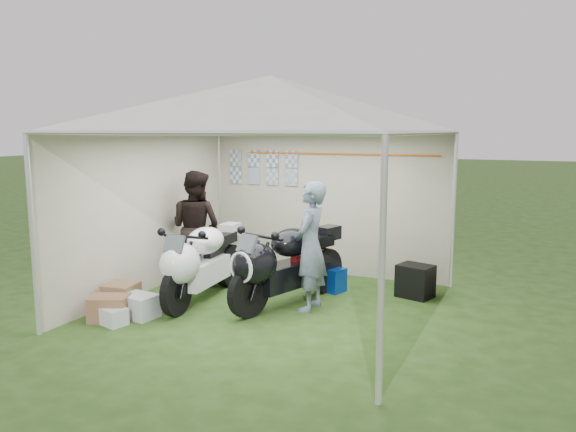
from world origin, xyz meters
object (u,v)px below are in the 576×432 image
Objects in this scene: motorcycle_black at (283,263)px; crate_3 at (109,308)px; motorcycle_white at (200,260)px; person_dark_jacket at (196,227)px; crate_0 at (139,306)px; paddock_stand at (329,279)px; crate_1 at (121,296)px; crate_2 at (114,317)px; equipment_box at (415,281)px; canopy_tent at (272,110)px; person_blue_jacket at (310,246)px.

crate_3 is (-1.71, -1.42, -0.44)m from motorcycle_black.
motorcycle_white is 1.01m from person_dark_jacket.
motorcycle_black reaches higher than motorcycle_white.
crate_0 is at bearing 43.96° from crate_3.
crate_0 is 0.93× the size of crate_3.
motorcycle_black reaches higher than paddock_stand.
crate_1 reaches higher than crate_3.
equipment_box is at bearing 40.94° from crate_2.
motorcycle_black is 4.50× the size of crate_3.
canopy_tent is at bearing -143.15° from equipment_box.
motorcycle_black is 4.54× the size of paddock_stand.
paddock_stand is 1.06× the size of crate_0.
motorcycle_white is at bearing 131.14° from person_dark_jacket.
person_dark_jacket is at bearing -167.01° from paddock_stand.
paddock_stand is at bearing 68.11° from canopy_tent.
motorcycle_white is at bearing -168.18° from canopy_tent.
crate_3 is at bearing -130.43° from paddock_stand.
equipment_box reaches higher than paddock_stand.
motorcycle_white is 1.25× the size of person_blue_jacket.
motorcycle_white is 1.01× the size of motorcycle_black.
canopy_tent is 19.88× the size of crate_2.
crate_1 is at bearing 159.84° from crate_0.
canopy_tent reaches higher than person_dark_jacket.
person_blue_jacket is (1.49, 0.31, 0.26)m from motorcycle_white.
crate_2 is at bearing -114.09° from motorcycle_white.
crate_2 is at bearing -104.79° from crate_0.
person_blue_jacket reaches higher than crate_0.
person_blue_jacket is 3.62× the size of crate_3.
equipment_box is at bearing 24.16° from motorcycle_white.
crate_0 is (-2.97, -2.30, -0.08)m from equipment_box.
crate_0 is at bearing -20.16° from crate_1.
crate_2 is (-0.44, -1.22, -0.47)m from motorcycle_white.
person_blue_jacket reaches higher than crate_2.
paddock_stand is (1.40, 1.23, -0.41)m from motorcycle_white.
motorcycle_black is 1.24× the size of person_blue_jacket.
person_dark_jacket is 2.02m from crate_3.
crate_2 is (-1.92, -1.53, -0.74)m from person_blue_jacket.
person_dark_jacket reaches higher than motorcycle_black.
motorcycle_white is 1.03m from crate_0.
crate_2 is at bearing -32.04° from crate_3.
person_dark_jacket reaches higher than crate_3.
canopy_tent is 12.16× the size of crate_3.
person_dark_jacket is at bearing 83.08° from crate_1.
motorcycle_black is 5.38× the size of crate_1.
person_blue_jacket is at bearing 171.75° from person_dark_jacket.
crate_1 is at bearing -137.91° from paddock_stand.
motorcycle_black is at bearing 28.64° from crate_1.
paddock_stand is 2.15m from person_dark_jacket.
crate_1 is (-0.41, 0.15, 0.03)m from crate_0.
motorcycle_black is at bearing 168.63° from person_dark_jacket.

